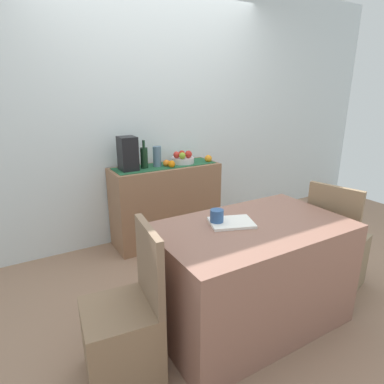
# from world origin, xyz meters

# --- Properties ---
(ground_plane) EXTENTS (6.40, 6.40, 0.02)m
(ground_plane) POSITION_xyz_m (0.00, 0.00, -0.01)
(ground_plane) COLOR #96735B
(ground_plane) RESTS_ON ground
(room_wall_rear) EXTENTS (6.40, 0.06, 2.70)m
(room_wall_rear) POSITION_xyz_m (0.00, 1.18, 1.35)
(room_wall_rear) COLOR silver
(room_wall_rear) RESTS_ON ground
(sideboard_console) EXTENTS (1.13, 0.42, 0.83)m
(sideboard_console) POSITION_xyz_m (-0.01, 0.92, 0.41)
(sideboard_console) COLOR #8F6548
(sideboard_console) RESTS_ON ground
(table_runner) EXTENTS (1.06, 0.32, 0.01)m
(table_runner) POSITION_xyz_m (-0.01, 0.92, 0.83)
(table_runner) COLOR #215836
(table_runner) RESTS_ON sideboard_console
(fruit_bowl) EXTENTS (0.24, 0.24, 0.06)m
(fruit_bowl) POSITION_xyz_m (0.20, 0.92, 0.86)
(fruit_bowl) COLOR silver
(fruit_bowl) RESTS_ON table_runner
(apple_rear) EXTENTS (0.07, 0.07, 0.07)m
(apple_rear) POSITION_xyz_m (0.22, 0.97, 0.93)
(apple_rear) COLOR red
(apple_rear) RESTS_ON fruit_bowl
(apple_upper) EXTENTS (0.07, 0.07, 0.07)m
(apple_upper) POSITION_xyz_m (0.13, 0.92, 0.93)
(apple_upper) COLOR red
(apple_upper) RESTS_ON fruit_bowl
(apple_front) EXTENTS (0.08, 0.08, 0.08)m
(apple_front) POSITION_xyz_m (0.24, 0.87, 0.93)
(apple_front) COLOR red
(apple_front) RESTS_ON fruit_bowl
(apple_left) EXTENTS (0.07, 0.07, 0.07)m
(apple_left) POSITION_xyz_m (0.16, 0.85, 0.93)
(apple_left) COLOR #87AE2E
(apple_left) RESTS_ON fruit_bowl
(wine_bottle) EXTENTS (0.07, 0.07, 0.28)m
(wine_bottle) POSITION_xyz_m (-0.23, 0.92, 0.94)
(wine_bottle) COLOR #15301C
(wine_bottle) RESTS_ON sideboard_console
(coffee_maker) EXTENTS (0.16, 0.18, 0.33)m
(coffee_maker) POSITION_xyz_m (-0.40, 0.92, 0.99)
(coffee_maker) COLOR black
(coffee_maker) RESTS_ON sideboard_console
(ceramic_vase) EXTENTS (0.08, 0.08, 0.21)m
(ceramic_vase) POSITION_xyz_m (-0.09, 0.92, 0.93)
(ceramic_vase) COLOR slate
(ceramic_vase) RESTS_ON sideboard_console
(orange_loose_near_bowl) EXTENTS (0.07, 0.07, 0.07)m
(orange_loose_near_bowl) POSITION_xyz_m (-0.01, 0.88, 0.86)
(orange_loose_near_bowl) COLOR orange
(orange_loose_near_bowl) RESTS_ON sideboard_console
(orange_loose_far) EXTENTS (0.08, 0.08, 0.08)m
(orange_loose_far) POSITION_xyz_m (0.47, 0.84, 0.87)
(orange_loose_far) COLOR orange
(orange_loose_far) RESTS_ON sideboard_console
(orange_loose_mid) EXTENTS (0.07, 0.07, 0.07)m
(orange_loose_mid) POSITION_xyz_m (0.01, 0.81, 0.86)
(orange_loose_mid) COLOR orange
(orange_loose_mid) RESTS_ON sideboard_console
(dining_table) EXTENTS (1.28, 0.77, 0.74)m
(dining_table) POSITION_xyz_m (-0.09, -0.56, 0.37)
(dining_table) COLOR #8E6151
(dining_table) RESTS_ON ground
(open_book) EXTENTS (0.34, 0.29, 0.02)m
(open_book) POSITION_xyz_m (-0.20, -0.48, 0.75)
(open_book) COLOR white
(open_book) RESTS_ON dining_table
(coffee_cup) EXTENTS (0.09, 0.09, 0.10)m
(coffee_cup) POSITION_xyz_m (-0.29, -0.43, 0.79)
(coffee_cup) COLOR #2F558E
(coffee_cup) RESTS_ON dining_table
(chair_near_window) EXTENTS (0.44, 0.44, 0.90)m
(chair_near_window) POSITION_xyz_m (-0.99, -0.56, 0.27)
(chair_near_window) COLOR #896A4E
(chair_near_window) RESTS_ON ground
(chair_by_corner) EXTENTS (0.49, 0.49, 0.90)m
(chair_by_corner) POSITION_xyz_m (0.82, -0.56, 0.27)
(chair_by_corner) COLOR #887256
(chair_by_corner) RESTS_ON ground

